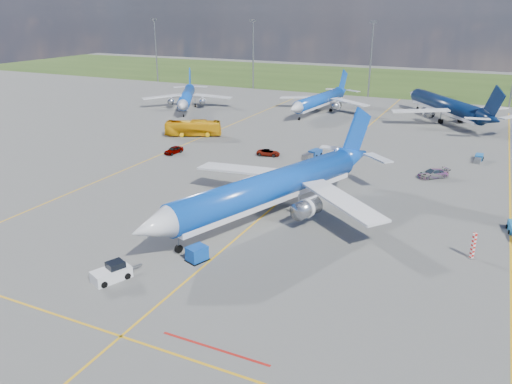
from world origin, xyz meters
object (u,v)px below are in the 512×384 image
at_px(baggage_tug_c, 313,154).
at_px(baggage_tug_e, 479,158).
at_px(bg_jet_nnw, 319,112).
at_px(service_car_c, 433,173).
at_px(bg_jet_nw, 187,108).
at_px(pushback_tug, 112,273).
at_px(service_car_a, 174,150).
at_px(bg_jet_n, 444,121).
at_px(apron_bus, 193,128).
at_px(service_car_b, 269,153).
at_px(uld_container, 197,254).
at_px(main_airliner, 270,216).
at_px(warning_post, 473,246).

height_order(baggage_tug_c, baggage_tug_e, baggage_tug_c).
relative_size(bg_jet_nnw, service_car_c, 6.88).
bearing_deg(bg_jet_nw, pushback_tug, -90.38).
bearing_deg(baggage_tug_c, service_car_a, -147.32).
height_order(bg_jet_n, pushback_tug, bg_jet_n).
relative_size(bg_jet_nw, service_car_c, 6.69).
bearing_deg(bg_jet_nnw, bg_jet_n, 11.53).
height_order(apron_bus, baggage_tug_c, apron_bus).
relative_size(service_car_a, service_car_b, 0.95).
relative_size(uld_container, service_car_c, 0.40).
distance_m(bg_jet_nw, baggage_tug_c, 56.44).
height_order(main_airliner, service_car_c, main_airliner).
xyz_separation_m(bg_jet_nnw, apron_bus, (-16.48, -36.83, 1.69)).
distance_m(main_airliner, service_car_b, 29.13).
xyz_separation_m(bg_jet_nw, bg_jet_n, (66.22, 13.66, 0.00)).
distance_m(apron_bus, service_car_a, 14.41).
xyz_separation_m(bg_jet_n, baggage_tug_c, (-18.84, -44.32, 0.55)).
bearing_deg(bg_jet_n, bg_jet_nnw, -30.09).
bearing_deg(baggage_tug_c, baggage_tug_e, 32.99).
bearing_deg(baggage_tug_e, service_car_b, -155.98).
distance_m(bg_jet_nnw, pushback_tug, 93.11).
height_order(bg_jet_n, apron_bus, bg_jet_n).
relative_size(main_airliner, apron_bus, 3.69).
relative_size(bg_jet_nnw, uld_container, 17.36).
xyz_separation_m(warning_post, pushback_tug, (-33.02, -20.78, -0.76)).
bearing_deg(bg_jet_n, uld_container, 43.78).
height_order(main_airliner, apron_bus, main_airliner).
relative_size(warning_post, bg_jet_nnw, 0.08).
xyz_separation_m(warning_post, main_airliner, (-25.14, 1.20, -1.50)).
distance_m(main_airliner, baggage_tug_e, 46.58).
distance_m(service_car_a, service_car_b, 18.16).
distance_m(service_car_c, baggage_tug_e, 15.09).
bearing_deg(main_airliner, service_car_b, 134.01).
relative_size(apron_bus, baggage_tug_c, 2.25).
distance_m(bg_jet_nw, service_car_b, 51.84).
height_order(pushback_tug, uld_container, pushback_tug).
bearing_deg(baggage_tug_e, bg_jet_n, 109.04).
bearing_deg(pushback_tug, service_car_c, 85.01).
bearing_deg(service_car_c, uld_container, -66.22).
bearing_deg(service_car_a, baggage_tug_c, 29.91).
bearing_deg(bg_jet_nw, main_airliner, -77.75).
xyz_separation_m(warning_post, service_car_a, (-54.10, 21.34, -0.79)).
height_order(warning_post, service_car_c, warning_post).
distance_m(bg_jet_n, baggage_tug_e, 34.97).
distance_m(warning_post, service_car_b, 46.35).
bearing_deg(baggage_tug_e, service_car_a, -155.91).
bearing_deg(baggage_tug_e, bg_jet_nw, 168.72).
relative_size(service_car_c, baggage_tug_c, 0.97).
xyz_separation_m(pushback_tug, service_car_b, (-4.09, 48.53, -0.13)).
relative_size(bg_jet_nnw, apron_bus, 2.96).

